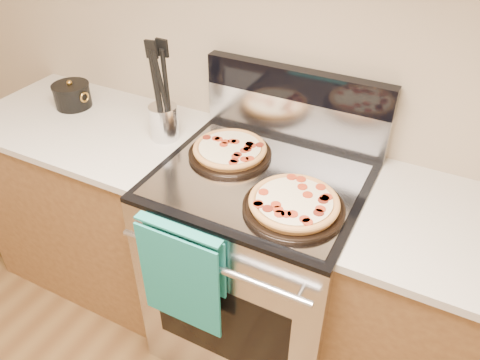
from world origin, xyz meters
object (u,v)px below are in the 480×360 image
at_px(range_body, 258,265).
at_px(pepperoni_pizza_back, 230,151).
at_px(utensil_crock, 164,122).
at_px(saucepan, 72,96).
at_px(pepperoni_pizza_front, 294,204).

height_order(range_body, pepperoni_pizza_back, pepperoni_pizza_back).
xyz_separation_m(range_body, utensil_crock, (-0.48, 0.08, 0.53)).
bearing_deg(range_body, saucepan, 173.22).
height_order(pepperoni_pizza_back, saucepan, saucepan).
distance_m(utensil_crock, saucepan, 0.54).
height_order(range_body, saucepan, saucepan).
xyz_separation_m(pepperoni_pizza_back, saucepan, (-0.86, 0.06, 0.01)).
xyz_separation_m(pepperoni_pizza_front, utensil_crock, (-0.66, 0.21, 0.03)).
xyz_separation_m(pepperoni_pizza_back, utensil_crock, (-0.32, 0.02, 0.04)).
relative_size(pepperoni_pizza_back, saucepan, 1.95).
relative_size(range_body, pepperoni_pizza_back, 2.83).
bearing_deg(pepperoni_pizza_front, saucepan, 168.19).
distance_m(range_body, pepperoni_pizza_back, 0.53).
relative_size(pepperoni_pizza_front, saucepan, 2.05).
relative_size(range_body, utensil_crock, 6.19).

